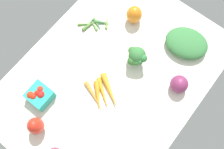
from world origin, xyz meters
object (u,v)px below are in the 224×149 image
(bell_pepper_red, at_px, (36,126))
(berry_basket, at_px, (39,95))
(okra_pile, at_px, (96,23))
(bell_pepper_orange, at_px, (134,15))
(red_onion_center, at_px, (179,84))
(carrot_bunch, at_px, (103,94))
(broccoli_head, at_px, (137,57))
(leafy_greens_clump, at_px, (187,43))

(bell_pepper_red, distance_m, berry_basket, 0.13)
(bell_pepper_red, distance_m, okra_pile, 0.55)
(bell_pepper_orange, distance_m, berry_basket, 0.57)
(bell_pepper_red, relative_size, okra_pile, 0.70)
(okra_pile, xyz_separation_m, red_onion_center, (0.02, 0.48, 0.03))
(red_onion_center, bearing_deg, bell_pepper_red, -35.04)
(okra_pile, bearing_deg, bell_pepper_red, 12.84)
(carrot_bunch, bearing_deg, bell_pepper_orange, -162.68)
(carrot_bunch, xyz_separation_m, berry_basket, (0.18, -0.21, 0.02))
(bell_pepper_red, height_order, broccoli_head, broccoli_head)
(bell_pepper_red, distance_m, bell_pepper_orange, 0.67)
(okra_pile, xyz_separation_m, berry_basket, (0.43, 0.04, 0.03))
(leafy_greens_clump, bearing_deg, bell_pepper_orange, -82.01)
(bell_pepper_red, bearing_deg, red_onion_center, 144.96)
(bell_pepper_red, xyz_separation_m, broccoli_head, (-0.49, 0.14, 0.01))
(bell_pepper_orange, distance_m, leafy_greens_clump, 0.28)
(carrot_bunch, height_order, broccoli_head, broccoli_head)
(carrot_bunch, bearing_deg, red_onion_center, 134.57)
(red_onion_center, bearing_deg, okra_pile, -92.53)
(bell_pepper_orange, bearing_deg, berry_basket, -8.94)
(bell_pepper_orange, height_order, broccoli_head, broccoli_head)
(leafy_greens_clump, bearing_deg, berry_basket, -31.08)
(leafy_greens_clump, bearing_deg, bell_pepper_red, -21.57)
(carrot_bunch, bearing_deg, okra_pile, -135.91)
(red_onion_center, height_order, leafy_greens_clump, red_onion_center)
(carrot_bunch, height_order, berry_basket, berry_basket)
(broccoli_head, bearing_deg, bell_pepper_orange, -140.79)
(bell_pepper_red, relative_size, red_onion_center, 1.31)
(bell_pepper_orange, relative_size, broccoli_head, 0.91)
(bell_pepper_red, bearing_deg, okra_pile, -167.16)
(red_onion_center, distance_m, berry_basket, 0.61)
(okra_pile, xyz_separation_m, leafy_greens_clump, (-0.17, 0.40, 0.02))
(bell_pepper_orange, relative_size, berry_basket, 1.00)
(okra_pile, relative_size, carrot_bunch, 0.75)
(broccoli_head, distance_m, leafy_greens_clump, 0.25)
(broccoli_head, height_order, berry_basket, broccoli_head)
(carrot_bunch, relative_size, red_onion_center, 2.49)
(okra_pile, height_order, bell_pepper_orange, bell_pepper_orange)
(okra_pile, height_order, broccoli_head, broccoli_head)
(okra_pile, relative_size, bell_pepper_orange, 1.55)
(okra_pile, height_order, carrot_bunch, carrot_bunch)
(bell_pepper_orange, relative_size, leafy_greens_clump, 0.48)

